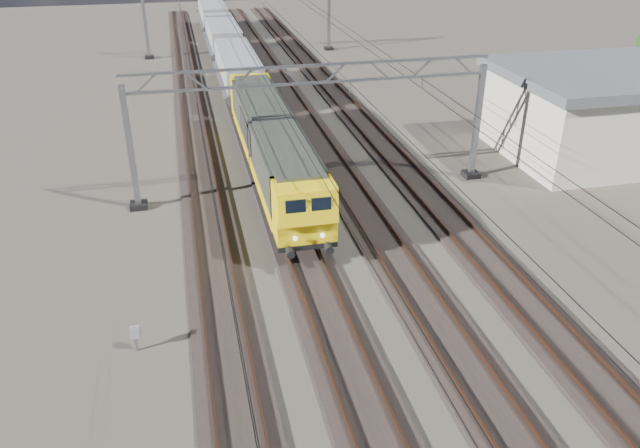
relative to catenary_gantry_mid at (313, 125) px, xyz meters
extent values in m
plane|color=black|center=(0.00, -4.00, -3.91)|extent=(160.00, 160.00, 0.00)
cube|color=black|center=(-6.00, -4.00, -3.85)|extent=(2.60, 140.00, 0.12)
cube|color=brown|center=(-6.72, -4.00, -3.69)|extent=(0.08, 140.00, 0.16)
cube|color=brown|center=(-5.28, -4.00, -3.69)|extent=(0.08, 140.00, 0.16)
cube|color=black|center=(-2.00, -4.00, -3.85)|extent=(2.60, 140.00, 0.12)
cube|color=brown|center=(-2.72, -4.00, -3.69)|extent=(0.08, 140.00, 0.16)
cube|color=brown|center=(-1.28, -4.00, -3.69)|extent=(0.08, 140.00, 0.16)
cube|color=black|center=(2.00, -4.00, -3.85)|extent=(2.60, 140.00, 0.12)
cube|color=brown|center=(1.28, -4.00, -3.69)|extent=(0.08, 140.00, 0.16)
cube|color=brown|center=(2.72, -4.00, -3.69)|extent=(0.08, 140.00, 0.16)
cube|color=black|center=(6.00, -4.00, -3.85)|extent=(2.60, 140.00, 0.12)
cube|color=brown|center=(5.28, -4.00, -3.69)|extent=(0.08, 140.00, 0.16)
cube|color=brown|center=(6.72, -4.00, -3.69)|extent=(0.08, 140.00, 0.16)
cube|color=gray|center=(-9.50, 0.00, -0.61)|extent=(0.30, 0.30, 6.60)
cube|color=gray|center=(9.50, 0.00, -0.61)|extent=(0.30, 0.30, 6.60)
cube|color=black|center=(-9.50, 0.00, -3.76)|extent=(0.90, 0.90, 0.30)
cube|color=black|center=(9.50, 0.00, -3.76)|extent=(0.90, 0.90, 0.30)
cube|color=gray|center=(0.00, 0.00, 3.14)|extent=(19.30, 0.18, 0.12)
cube|color=gray|center=(0.00, 0.00, 2.24)|extent=(19.30, 0.18, 0.12)
cube|color=gray|center=(-8.31, 0.00, 2.69)|extent=(1.03, 0.10, 0.94)
cube|color=gray|center=(-5.94, 0.00, 2.69)|extent=(1.03, 0.10, 0.94)
cube|color=gray|center=(-3.56, 0.00, 2.69)|extent=(1.03, 0.10, 0.94)
cube|color=gray|center=(-1.19, 0.00, 2.69)|extent=(1.03, 0.10, 0.94)
cube|color=gray|center=(1.19, 0.00, 2.69)|extent=(1.03, 0.10, 0.94)
cube|color=gray|center=(3.56, 0.00, 2.69)|extent=(1.03, 0.10, 0.94)
cube|color=gray|center=(5.94, 0.00, 2.69)|extent=(1.03, 0.10, 0.94)
cube|color=gray|center=(8.31, 0.00, 2.69)|extent=(1.03, 0.10, 0.94)
cube|color=gray|center=(-6.00, 0.00, 1.92)|extent=(0.06, 0.06, 0.65)
cube|color=gray|center=(-2.00, 0.00, 1.92)|extent=(0.06, 0.06, 0.65)
cube|color=gray|center=(2.00, 0.00, 1.92)|extent=(0.06, 0.06, 0.65)
cube|color=gray|center=(6.00, 0.00, 1.92)|extent=(0.06, 0.06, 0.65)
cube|color=gray|center=(-9.50, 36.00, -0.61)|extent=(0.30, 0.30, 6.60)
cube|color=gray|center=(9.50, 36.00, -0.61)|extent=(0.30, 0.30, 6.60)
cube|color=black|center=(-9.50, 36.00, -3.76)|extent=(0.90, 0.90, 0.30)
cube|color=black|center=(9.50, 36.00, -3.76)|extent=(0.90, 0.90, 0.30)
cylinder|color=black|center=(-6.00, 4.00, 1.59)|extent=(0.03, 140.00, 0.03)
cylinder|color=black|center=(-6.00, 4.00, 2.09)|extent=(0.03, 140.00, 0.03)
cylinder|color=black|center=(-2.00, 4.00, 1.59)|extent=(0.03, 140.00, 0.03)
cylinder|color=black|center=(-2.00, 4.00, 2.09)|extent=(0.03, 140.00, 0.03)
cylinder|color=black|center=(2.00, 4.00, 1.59)|extent=(0.03, 140.00, 0.03)
cylinder|color=black|center=(2.00, 4.00, 2.09)|extent=(0.03, 140.00, 0.03)
cylinder|color=black|center=(6.00, 4.00, 1.59)|extent=(0.03, 140.00, 0.03)
cylinder|color=black|center=(6.00, 4.00, 2.09)|extent=(0.03, 140.00, 0.03)
cube|color=black|center=(-2.00, -4.60, -3.16)|extent=(2.20, 3.60, 0.60)
cube|color=black|center=(-2.00, 8.40, -3.16)|extent=(2.20, 3.60, 0.60)
cube|color=black|center=(-2.00, 1.90, -2.78)|extent=(2.65, 20.00, 0.25)
cube|color=black|center=(-2.00, 1.90, -3.16)|extent=(2.20, 4.50, 0.75)
cube|color=#272C24|center=(-2.00, 1.90, -1.36)|extent=(2.65, 17.00, 2.60)
cube|color=yellow|center=(-3.34, 1.90, -2.36)|extent=(0.04, 17.00, 0.60)
cube|color=yellow|center=(-0.66, 1.90, -2.36)|extent=(0.04, 17.00, 0.60)
cube|color=black|center=(-3.35, 2.90, -1.01)|extent=(0.05, 5.00, 1.40)
cube|color=black|center=(-0.65, 2.90, -1.01)|extent=(0.05, 5.00, 1.40)
cube|color=#272C24|center=(-2.00, 1.90, 0.01)|extent=(2.25, 18.00, 0.15)
cube|color=yellow|center=(-2.00, -7.20, -1.36)|extent=(2.65, 1.80, 2.60)
cube|color=yellow|center=(-2.00, -8.15, -0.86)|extent=(2.60, 0.46, 1.52)
cube|color=black|center=(-2.55, -8.25, -0.76)|extent=(0.85, 0.08, 0.75)
cube|color=black|center=(-1.45, -8.25, -0.76)|extent=(0.85, 0.08, 0.75)
cylinder|color=black|center=(-2.85, -8.40, -2.76)|extent=(0.36, 0.50, 0.36)
cylinder|color=black|center=(-1.15, -8.40, -2.76)|extent=(0.36, 0.50, 0.36)
cylinder|color=white|center=(-2.60, -8.30, -2.16)|extent=(0.20, 0.08, 0.20)
cylinder|color=white|center=(-1.40, -8.30, -2.16)|extent=(0.20, 0.08, 0.20)
cube|color=yellow|center=(-2.00, 11.00, -1.36)|extent=(2.65, 1.80, 2.60)
cube|color=yellow|center=(-2.00, 11.95, -0.86)|extent=(2.60, 0.46, 1.52)
cube|color=black|center=(-2.55, 12.05, -0.76)|extent=(0.85, 0.08, 0.75)
cube|color=black|center=(-1.45, 12.05, -0.76)|extent=(0.85, 0.08, 0.75)
cylinder|color=black|center=(-2.85, 12.20, -2.76)|extent=(0.36, 0.50, 0.36)
cylinder|color=black|center=(-1.15, 12.20, -2.76)|extent=(0.36, 0.50, 0.36)
cylinder|color=white|center=(-2.60, 12.10, -2.16)|extent=(0.20, 0.08, 0.20)
cylinder|color=white|center=(-1.40, 12.10, -2.16)|extent=(0.20, 0.08, 0.20)
cube|color=black|center=(-2.00, 15.10, -3.19)|extent=(2.20, 2.60, 0.55)
cube|color=black|center=(-2.00, 24.10, -3.19)|extent=(2.20, 2.60, 0.55)
cube|color=black|center=(-2.00, 19.60, -2.83)|extent=(2.40, 13.00, 0.20)
cube|color=gray|center=(-2.00, 19.60, -1.11)|extent=(2.80, 12.00, 1.80)
cube|color=#474A4F|center=(-2.95, 19.60, -2.36)|extent=(1.48, 12.00, 1.36)
cube|color=#474A4F|center=(-1.05, 19.60, -2.36)|extent=(1.48, 12.00, 1.36)
cube|color=yellow|center=(-3.42, 16.60, -1.01)|extent=(0.04, 1.20, 0.50)
cube|color=black|center=(-2.00, 29.30, -3.19)|extent=(2.20, 2.60, 0.55)
cube|color=black|center=(-2.00, 38.30, -3.19)|extent=(2.20, 2.60, 0.55)
cube|color=black|center=(-2.00, 33.80, -2.83)|extent=(2.40, 13.00, 0.20)
cube|color=gray|center=(-2.00, 33.80, -1.11)|extent=(2.80, 12.00, 1.80)
cube|color=#474A4F|center=(-2.95, 33.80, -2.36)|extent=(1.48, 12.00, 1.36)
cube|color=#474A4F|center=(-1.05, 33.80, -2.36)|extent=(1.48, 12.00, 1.36)
cube|color=yellow|center=(-3.42, 30.80, -1.01)|extent=(0.04, 1.20, 0.50)
cube|color=black|center=(-2.00, 43.50, -3.19)|extent=(2.20, 2.60, 0.55)
cube|color=black|center=(-2.00, 52.50, -3.19)|extent=(2.20, 2.60, 0.55)
cube|color=black|center=(-2.00, 48.00, -2.83)|extent=(2.40, 13.00, 0.20)
cube|color=gray|center=(-2.00, 48.00, -1.11)|extent=(2.80, 12.00, 1.80)
cube|color=#474A4F|center=(-2.95, 48.00, -2.36)|extent=(1.48, 12.00, 1.36)
cube|color=#474A4F|center=(-1.05, 48.00, -2.36)|extent=(1.48, 12.00, 1.36)
cube|color=yellow|center=(-3.42, 45.00, -1.01)|extent=(0.04, 1.20, 0.50)
cube|color=gray|center=(-9.20, -12.18, -3.61)|extent=(0.09, 0.09, 0.60)
cube|color=#95989C|center=(-9.20, -12.18, -3.09)|extent=(0.36, 0.28, 0.43)
camera|label=1|loc=(-6.70, -31.16, 10.64)|focal=35.00mm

